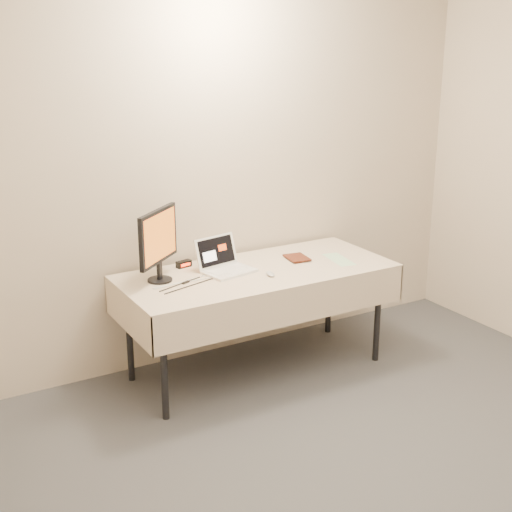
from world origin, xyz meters
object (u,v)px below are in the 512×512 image
table (257,279)px  monitor (158,240)px  book (288,248)px  laptop (224,263)px

table → monitor: size_ratio=3.95×
monitor → book: 0.97m
table → book: size_ratio=9.81×
laptop → book: 0.50m
monitor → book: (0.95, -0.05, -0.18)m
monitor → book: bearing=-43.1°
laptop → monitor: monitor is taller
table → laptop: laptop is taller
laptop → book: bearing=-14.4°
table → laptop: bearing=152.4°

